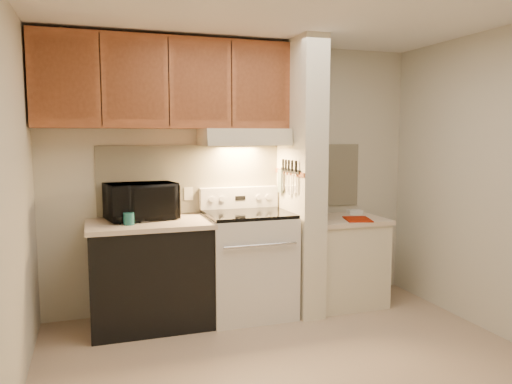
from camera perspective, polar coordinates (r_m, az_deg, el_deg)
name	(u,v)px	position (r m, az deg, el deg)	size (l,w,h in m)	color
floor	(297,369)	(3.75, 4.76, -19.49)	(3.60, 3.60, 0.00)	tan
ceiling	(301,2)	(3.48, 5.17, 20.79)	(3.60, 3.60, 0.00)	white
wall_back	(237,176)	(4.80, -2.17, 1.82)	(3.60, 0.02, 2.50)	beige
wall_left	(6,205)	(3.15, -26.70, -1.32)	(0.02, 3.00, 2.50)	beige
wall_right	(509,185)	(4.42, 26.90, 0.73)	(0.02, 3.00, 2.50)	beige
backsplash	(238,178)	(4.79, -2.13, 1.63)	(2.60, 0.02, 0.63)	beige
range_body	(248,265)	(4.61, -0.91, -8.35)	(0.76, 0.65, 0.92)	silver
oven_window	(259,270)	(4.30, 0.38, -8.87)	(0.50, 0.01, 0.30)	black
oven_handle	(261,245)	(4.22, 0.55, -6.11)	(0.02, 0.02, 0.65)	silver
cooktop	(248,214)	(4.51, -0.92, -2.51)	(0.74, 0.64, 0.03)	black
range_backguard	(239,197)	(4.76, -1.95, -0.63)	(0.76, 0.08, 0.20)	silver
range_display	(240,198)	(4.72, -1.81, -0.69)	(0.10, 0.01, 0.04)	black
range_knob_left_outer	(212,199)	(4.65, -5.11, -0.83)	(0.05, 0.05, 0.02)	silver
range_knob_left_inner	(222,199)	(4.67, -3.91, -0.78)	(0.05, 0.05, 0.02)	silver
range_knob_right_inner	(258,197)	(4.77, 0.27, -0.61)	(0.05, 0.05, 0.02)	silver
range_knob_right_outer	(268,197)	(4.81, 1.40, -0.56)	(0.05, 0.05, 0.02)	silver
dishwasher_front	(150,276)	(4.45, -11.97, -9.38)	(1.00, 0.63, 0.87)	black
left_countertop	(149,224)	(4.35, -12.11, -3.59)	(1.04, 0.67, 0.04)	beige
spoon_rest	(152,221)	(4.35, -11.80, -3.21)	(0.23, 0.07, 0.02)	black
teal_jar	(129,219)	(4.22, -14.34, -2.99)	(0.09, 0.09, 0.10)	#1C5D5C
outlet	(188,194)	(4.68, -7.73, -0.20)	(0.08, 0.01, 0.12)	beige
microwave	(141,201)	(4.45, -13.01, -1.04)	(0.58, 0.39, 0.32)	black
partition_pillar	(300,178)	(4.64, 5.11, 1.65)	(0.22, 0.70, 2.50)	beige
pillar_trim	(289,173)	(4.59, 3.79, 2.23)	(0.01, 0.70, 0.04)	#99512D
knife_strip	(290,171)	(4.54, 3.96, 2.44)	(0.02, 0.42, 0.04)	black
knife_blade_a	(296,183)	(4.41, 4.54, 1.01)	(0.01, 0.04, 0.16)	silver
knife_handle_a	(296,166)	(4.39, 4.60, 2.94)	(0.02, 0.02, 0.10)	black
knife_blade_b	(293,184)	(4.47, 4.24, 0.95)	(0.01, 0.04, 0.18)	silver
knife_handle_b	(292,166)	(4.47, 4.15, 3.01)	(0.02, 0.02, 0.10)	black
knife_blade_c	(289,184)	(4.55, 3.81, 0.93)	(0.01, 0.04, 0.20)	silver
knife_handle_c	(289,165)	(4.55, 3.77, 3.07)	(0.02, 0.02, 0.10)	black
knife_blade_d	(286,181)	(4.62, 3.42, 1.27)	(0.01, 0.04, 0.16)	silver
knife_handle_d	(286,165)	(4.61, 3.43, 3.12)	(0.02, 0.02, 0.10)	black
knife_blade_e	(283,181)	(4.70, 3.07, 1.23)	(0.01, 0.04, 0.18)	silver
knife_handle_e	(283,164)	(4.68, 3.12, 3.17)	(0.02, 0.02, 0.10)	black
oven_mitt	(281,181)	(4.75, 2.83, 1.26)	(0.03, 0.09, 0.22)	gray
right_cab_base	(343,263)	(4.98, 9.91, -7.95)	(0.70, 0.60, 0.81)	beige
right_countertop	(344,220)	(4.90, 10.01, -3.13)	(0.74, 0.64, 0.04)	beige
red_folder	(358,219)	(4.79, 11.54, -3.06)	(0.23, 0.31, 0.01)	#941802
white_box	(355,212)	(5.15, 11.22, -2.24)	(0.14, 0.10, 0.04)	white
range_hood	(244,137)	(4.57, -1.41, 6.30)	(0.78, 0.44, 0.15)	beige
hood_lip	(251,142)	(4.37, -0.60, 5.70)	(0.78, 0.04, 0.06)	beige
upper_cabinets	(166,84)	(4.49, -10.25, 12.08)	(2.18, 0.33, 0.77)	#99512D
cab_door_a	(64,78)	(4.28, -21.07, 12.03)	(0.46, 0.01, 0.63)	#99512D
cab_gap_a	(101,80)	(4.28, -17.34, 12.17)	(0.01, 0.01, 0.73)	black
cab_door_b	(135,81)	(4.30, -13.62, 12.26)	(0.46, 0.01, 0.63)	#99512D
cab_gap_b	(169,82)	(4.33, -9.94, 12.30)	(0.01, 0.01, 0.73)	black
cab_door_c	(201,83)	(4.38, -6.33, 12.29)	(0.46, 0.01, 0.63)	#99512D
cab_gap_c	(232,84)	(4.44, -2.81, 12.23)	(0.01, 0.01, 0.73)	black
cab_door_d	(261,85)	(4.52, 0.59, 12.14)	(0.46, 0.01, 0.63)	#99512D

